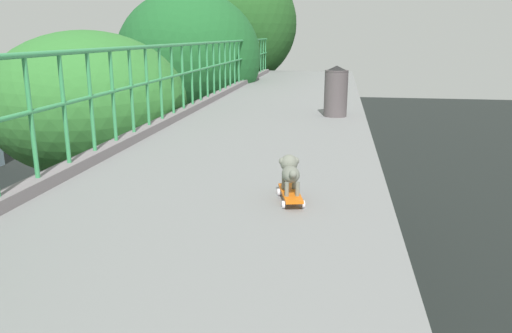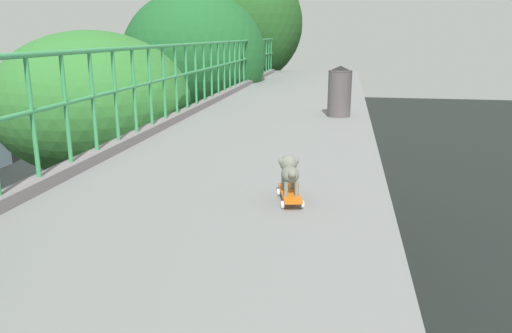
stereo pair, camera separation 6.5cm
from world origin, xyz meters
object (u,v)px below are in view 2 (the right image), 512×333
at_px(city_bus, 138,134).
at_px(small_dog, 289,170).
at_px(toy_skateboard, 290,194).
at_px(litter_bin, 340,91).

height_order(city_bus, small_dog, small_dog).
bearing_deg(small_dog, toy_skateboard, -69.96).
height_order(toy_skateboard, small_dog, small_dog).
height_order(city_bus, litter_bin, litter_bin).
bearing_deg(city_bus, small_dog, -63.33).
bearing_deg(small_dog, litter_bin, 85.87).
relative_size(city_bus, small_dog, 27.25).
height_order(city_bus, toy_skateboard, toy_skateboard).
bearing_deg(city_bus, toy_skateboard, -63.34).
xyz_separation_m(city_bus, litter_bin, (11.29, -16.95, 4.49)).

